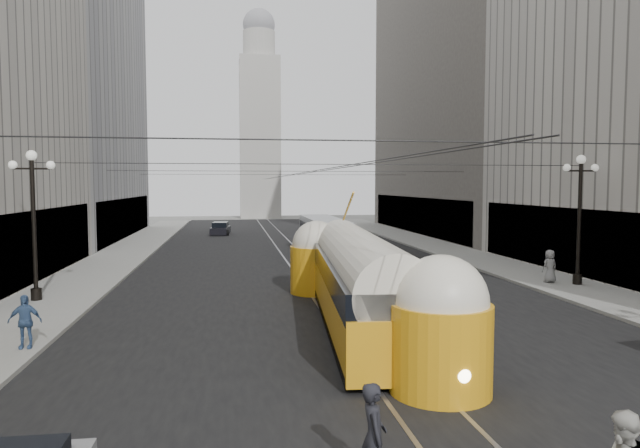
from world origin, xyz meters
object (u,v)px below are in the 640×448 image
object	(u,v)px
pedestrian_sidewalk_right	(550,266)
pedestrian_sidewalk_left	(25,321)
streetcar	(359,280)
city_bus	(324,236)
pedestrian_crossing_a	(374,437)

from	to	relation	value
pedestrian_sidewalk_right	pedestrian_sidewalk_left	distance (m)	23.48
streetcar	pedestrian_sidewalk_right	size ratio (longest dim) A/B	9.51
city_bus	pedestrian_sidewalk_left	world-z (taller)	city_bus
pedestrian_sidewalk_right	pedestrian_sidewalk_left	world-z (taller)	pedestrian_sidewalk_right
pedestrian_sidewalk_right	pedestrian_sidewalk_left	bearing A→B (deg)	10.73
city_bus	pedestrian_crossing_a	bearing A→B (deg)	-97.70
pedestrian_crossing_a	pedestrian_sidewalk_right	bearing A→B (deg)	-33.20
city_bus	pedestrian_sidewalk_left	bearing A→B (deg)	-120.55
streetcar	pedestrian_crossing_a	world-z (taller)	streetcar
pedestrian_sidewalk_left	pedestrian_crossing_a	bearing A→B (deg)	-49.74
pedestrian_sidewalk_right	streetcar	bearing A→B (deg)	20.83
pedestrian_crossing_a	pedestrian_sidewalk_right	xyz separation A→B (m)	(13.49, 17.38, 0.06)
city_bus	pedestrian_sidewalk_left	xyz separation A→B (m)	(-12.63, -21.41, -0.51)
streetcar	pedestrian_sidewalk_right	world-z (taller)	streetcar
city_bus	pedestrian_sidewalk_left	size ratio (longest dim) A/B	6.51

